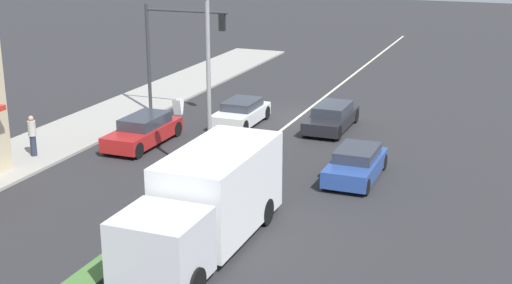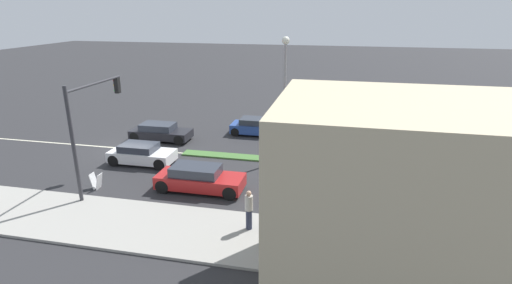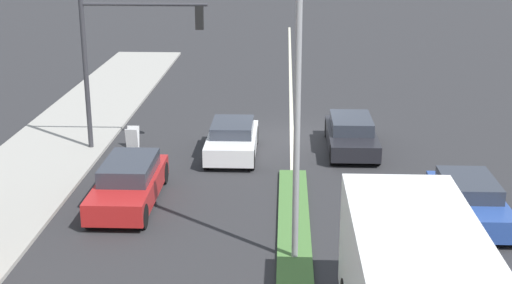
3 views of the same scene
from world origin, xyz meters
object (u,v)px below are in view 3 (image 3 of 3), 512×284
at_px(street_lamp, 298,76).
at_px(van_white, 232,139).
at_px(traffic_signal_main, 123,47).
at_px(sedan_dark, 351,134).
at_px(coupe_blue, 469,201).
at_px(warning_aframe_sign, 133,138).
at_px(hatchback_red, 129,183).

relative_size(street_lamp, van_white, 1.91).
height_order(traffic_signal_main, van_white, traffic_signal_main).
xyz_separation_m(street_lamp, van_white, (2.20, -8.30, -4.17)).
height_order(traffic_signal_main, sedan_dark, traffic_signal_main).
xyz_separation_m(traffic_signal_main, sedan_dark, (-8.32, -0.43, -3.30)).
bearing_deg(traffic_signal_main, coupe_blue, 151.61).
distance_m(traffic_signal_main, street_lamp, 10.69).
xyz_separation_m(traffic_signal_main, warning_aframe_sign, (-0.12, -0.17, -3.47)).
bearing_deg(warning_aframe_sign, street_lamp, 124.05).
bearing_deg(sedan_dark, street_lamp, 76.49).
xyz_separation_m(street_lamp, sedan_dark, (-2.20, -9.15, -4.17)).
distance_m(sedan_dark, van_white, 4.48).
xyz_separation_m(coupe_blue, van_white, (7.20, -5.60, 0.00)).
bearing_deg(coupe_blue, hatchback_red, -5.07).
height_order(hatchback_red, coupe_blue, hatchback_red).
distance_m(warning_aframe_sign, sedan_dark, 8.21).
distance_m(street_lamp, hatchback_red, 7.41).
height_order(sedan_dark, van_white, van_white).
bearing_deg(traffic_signal_main, van_white, 173.92).
xyz_separation_m(hatchback_red, coupe_blue, (-10.00, 0.89, -0.05)).
relative_size(street_lamp, coupe_blue, 1.88).
distance_m(warning_aframe_sign, coupe_blue, 12.63).
distance_m(street_lamp, warning_aframe_sign, 11.58).
bearing_deg(coupe_blue, van_white, -37.85).
xyz_separation_m(warning_aframe_sign, coupe_blue, (-11.01, 6.18, 0.17)).
height_order(warning_aframe_sign, coupe_blue, coupe_blue).
height_order(street_lamp, warning_aframe_sign, street_lamp).
bearing_deg(sedan_dark, van_white, 10.94).
height_order(hatchback_red, van_white, hatchback_red).
height_order(warning_aframe_sign, sedan_dark, sedan_dark).
height_order(coupe_blue, van_white, coupe_blue).
relative_size(sedan_dark, van_white, 1.10).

